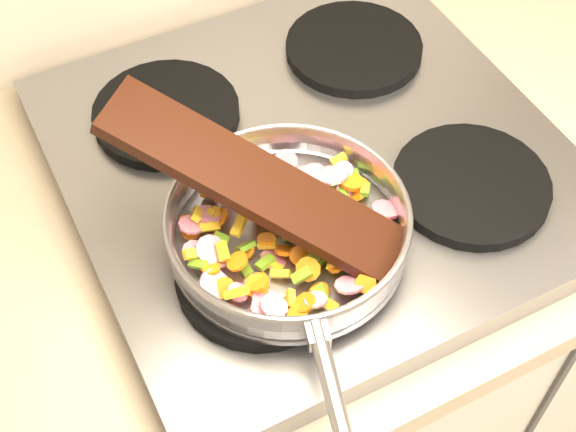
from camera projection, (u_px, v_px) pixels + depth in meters
name	position (u px, v px, depth m)	size (l,w,h in m)	color
cooktop	(312.00, 163.00, 1.02)	(0.60, 0.60, 0.04)	#939399
grate_fl	(261.00, 274.00, 0.88)	(0.19, 0.19, 0.02)	black
grate_fr	(471.00, 185.00, 0.96)	(0.19, 0.19, 0.02)	black
grate_bl	(166.00, 113.00, 1.03)	(0.19, 0.19, 0.02)	black
grate_br	(354.00, 48.00, 1.11)	(0.19, 0.19, 0.02)	black
saute_pan	(289.00, 227.00, 0.87)	(0.30, 0.47, 0.05)	#9E9EA5
vegetable_heap	(290.00, 228.00, 0.89)	(0.25, 0.25, 0.05)	orange
wooden_spatula	(254.00, 183.00, 0.84)	(0.34, 0.08, 0.02)	black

